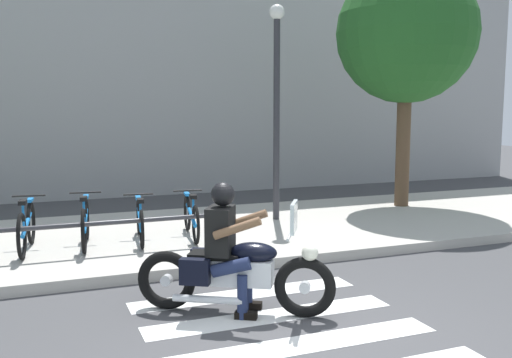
% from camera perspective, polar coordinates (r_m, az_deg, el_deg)
% --- Properties ---
extents(ground_plane, '(48.00, 48.00, 0.00)m').
position_cam_1_polar(ground_plane, '(5.73, 5.45, -16.01)').
color(ground_plane, '#424244').
extents(sidewalk, '(24.00, 4.40, 0.15)m').
position_cam_1_polar(sidewalk, '(9.92, -7.00, -5.59)').
color(sidewalk, '#B7B2A8').
rests_on(sidewalk, ground).
extents(crosswalk_stripe_2, '(2.80, 0.40, 0.01)m').
position_cam_1_polar(crosswalk_stripe_2, '(5.70, 4.77, -16.09)').
color(crosswalk_stripe_2, white).
rests_on(crosswalk_stripe_2, ground).
extents(crosswalk_stripe_3, '(2.80, 0.40, 0.01)m').
position_cam_1_polar(crosswalk_stripe_3, '(6.38, 1.49, -13.50)').
color(crosswalk_stripe_3, white).
rests_on(crosswalk_stripe_3, ground).
extents(crosswalk_stripe_4, '(2.80, 0.40, 0.01)m').
position_cam_1_polar(crosswalk_stripe_4, '(7.08, -1.10, -11.38)').
color(crosswalk_stripe_4, white).
rests_on(crosswalk_stripe_4, ground).
extents(motorcycle, '(1.96, 1.25, 1.26)m').
position_cam_1_polar(motorcycle, '(6.32, -2.11, -9.24)').
color(motorcycle, black).
rests_on(motorcycle, ground).
extents(rider, '(0.77, 0.72, 1.45)m').
position_cam_1_polar(rider, '(6.25, -2.81, -5.94)').
color(rider, black).
rests_on(rider, ground).
extents(bicycle_1, '(0.48, 1.61, 0.79)m').
position_cam_1_polar(bicycle_1, '(9.03, -21.91, -4.49)').
color(bicycle_1, black).
rests_on(bicycle_1, sidewalk).
extents(bicycle_2, '(0.48, 1.61, 0.80)m').
position_cam_1_polar(bicycle_2, '(9.06, -16.66, -4.22)').
color(bicycle_2, black).
rests_on(bicycle_2, sidewalk).
extents(bicycle_3, '(0.48, 1.59, 0.72)m').
position_cam_1_polar(bicycle_3, '(9.17, -11.49, -4.12)').
color(bicycle_3, black).
rests_on(bicycle_3, sidewalk).
extents(bicycle_4, '(0.48, 1.62, 0.74)m').
position_cam_1_polar(bicycle_4, '(9.35, -6.48, -3.77)').
color(bicycle_4, black).
rests_on(bicycle_4, sidewalk).
extents(bike_rack, '(3.91, 0.07, 0.49)m').
position_cam_1_polar(bike_rack, '(8.51, -16.35, -4.56)').
color(bike_rack, '#333338').
rests_on(bike_rack, sidewalk).
extents(street_lamp, '(0.28, 0.28, 4.11)m').
position_cam_1_polar(street_lamp, '(10.67, 2.07, 8.51)').
color(street_lamp, '#2D2D33').
rests_on(street_lamp, ground).
extents(tree_near_rack, '(2.93, 2.93, 5.26)m').
position_cam_1_polar(tree_near_rack, '(12.67, 14.78, 13.81)').
color(tree_near_rack, brown).
rests_on(tree_near_rack, ground).
extents(building_backdrop, '(24.00, 1.20, 8.86)m').
position_cam_1_polar(building_backdrop, '(15.42, -12.82, 15.10)').
color(building_backdrop, '#9F9F9F').
rests_on(building_backdrop, ground).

